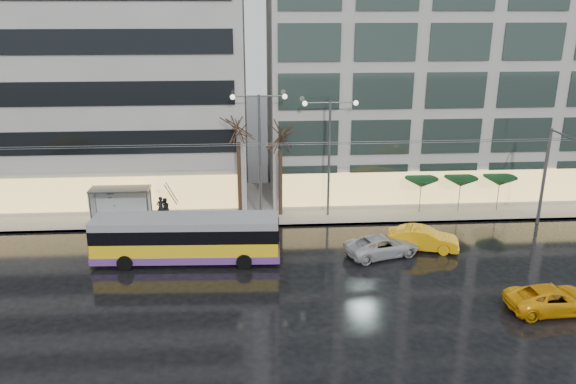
{
  "coord_description": "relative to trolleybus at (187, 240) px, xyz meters",
  "views": [
    {
      "loc": [
        1.45,
        -28.05,
        15.09
      ],
      "look_at": [
        3.64,
        5.0,
        3.96
      ],
      "focal_mm": 35.0,
      "sensor_mm": 36.0,
      "label": 1
    }
  ],
  "objects": [
    {
      "name": "tree_a",
      "position": [
        3.15,
        7.21,
        5.67
      ],
      "size": [
        3.2,
        3.2,
        8.4
      ],
      "color": "black",
      "rests_on": "sidewalk"
    },
    {
      "name": "pedestrian_c",
      "position": [
        -6.27,
        7.67,
        -0.15
      ],
      "size": [
        1.35,
        1.14,
        2.11
      ],
      "color": "black",
      "rests_on": "sidewalk"
    },
    {
      "name": "catenary",
      "position": [
        3.65,
        4.14,
        2.84
      ],
      "size": [
        42.24,
        5.12,
        7.0
      ],
      "color": "#595B60",
      "rests_on": "ground"
    },
    {
      "name": "taxi_c",
      "position": [
        19.41,
        -7.2,
        -0.75
      ],
      "size": [
        4.87,
        2.42,
        1.33
      ],
      "primitive_type": "imported",
      "rotation": [
        0.0,
        0.0,
        1.62
      ],
      "color": "#F4A80C",
      "rests_on": "ground"
    },
    {
      "name": "pedestrian_b",
      "position": [
        -2.29,
        6.81,
        -0.43
      ],
      "size": [
        1.02,
        0.97,
        1.67
      ],
      "color": "black",
      "rests_on": "sidewalk"
    },
    {
      "name": "taxi_b",
      "position": [
        14.99,
        0.77,
        -0.68
      ],
      "size": [
        4.74,
        2.75,
        1.48
      ],
      "primitive_type": "imported",
      "rotation": [
        0.0,
        0.0,
        1.29
      ],
      "color": "#FCB00D",
      "rests_on": "ground"
    },
    {
      "name": "parasol_c",
      "position": [
        22.65,
        7.21,
        1.03
      ],
      "size": [
        2.5,
        2.5,
        2.65
      ],
      "color": "#595B60",
      "rests_on": "sidewalk"
    },
    {
      "name": "ground",
      "position": [
        2.65,
        -3.79,
        -1.42
      ],
      "size": [
        140.0,
        140.0,
        0.0
      ],
      "primitive_type": "plane",
      "color": "black",
      "rests_on": "ground"
    },
    {
      "name": "bus_shelter",
      "position": [
        -5.73,
        6.89,
        0.54
      ],
      "size": [
        4.2,
        1.6,
        2.51
      ],
      "color": "#595B60",
      "rests_on": "sidewalk"
    },
    {
      "name": "sedan_silver",
      "position": [
        12.17,
        0.05,
        -0.76
      ],
      "size": [
        5.15,
        3.43,
        1.31
      ],
      "primitive_type": "imported",
      "rotation": [
        0.0,
        0.0,
        1.86
      ],
      "color": "#BCBCC2",
      "rests_on": "ground"
    },
    {
      "name": "street_lamp_far",
      "position": [
        9.65,
        7.01,
        4.3
      ],
      "size": [
        3.96,
        0.36,
        8.53
      ],
      "color": "#595B60",
      "rests_on": "sidewalk"
    },
    {
      "name": "taxi_a",
      "position": [
        -5.2,
        1.76,
        -0.75
      ],
      "size": [
        1.81,
        4.01,
        1.34
      ],
      "primitive_type": "imported",
      "rotation": [
        0.0,
        0.0,
        -0.06
      ],
      "color": "#F9F30D",
      "rests_on": "ground"
    },
    {
      "name": "street_lamp_near",
      "position": [
        4.65,
        7.01,
        4.57
      ],
      "size": [
        3.96,
        0.36,
        9.03
      ],
      "color": "#595B60",
      "rests_on": "sidewalk"
    },
    {
      "name": "trolleybus",
      "position": [
        0.0,
        0.0,
        0.0
      ],
      "size": [
        11.38,
        4.62,
        5.23
      ],
      "color": "yellow",
      "rests_on": "ground"
    },
    {
      "name": "parasol_b",
      "position": [
        19.65,
        7.21,
        1.03
      ],
      "size": [
        2.5,
        2.5,
        2.65
      ],
      "color": "#595B60",
      "rests_on": "sidewalk"
    },
    {
      "name": "parasol_a",
      "position": [
        16.65,
        7.21,
        1.03
      ],
      "size": [
        2.5,
        2.5,
        2.65
      ],
      "color": "#595B60",
      "rests_on": "sidewalk"
    },
    {
      "name": "pedestrian_a",
      "position": [
        -2.65,
        7.2,
        0.19
      ],
      "size": [
        1.23,
        1.24,
        2.19
      ],
      "color": "black",
      "rests_on": "sidewalk"
    },
    {
      "name": "kerb",
      "position": [
        4.65,
        5.26,
        -1.34
      ],
      "size": [
        80.0,
        0.1,
        0.15
      ],
      "primitive_type": "cube",
      "color": "slate",
      "rests_on": "ground"
    },
    {
      "name": "building_right",
      "position": [
        21.65,
        15.21,
        11.23
      ],
      "size": [
        32.0,
        14.0,
        25.0
      ],
      "primitive_type": "cube",
      "color": "#9F9C98",
      "rests_on": "sidewalk"
    },
    {
      "name": "building_left",
      "position": [
        -13.35,
        15.21,
        9.73
      ],
      "size": [
        34.0,
        14.0,
        22.0
      ],
      "primitive_type": "cube",
      "color": "#9F9C98",
      "rests_on": "sidewalk"
    },
    {
      "name": "tree_b",
      "position": [
        6.15,
        7.41,
        4.98
      ],
      "size": [
        3.2,
        3.2,
        7.7
      ],
      "color": "black",
      "rests_on": "sidewalk"
    },
    {
      "name": "sidewalk",
      "position": [
        4.65,
        10.21,
        -1.34
      ],
      "size": [
        80.0,
        10.0,
        0.15
      ],
      "primitive_type": "cube",
      "color": "gray",
      "rests_on": "ground"
    }
  ]
}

